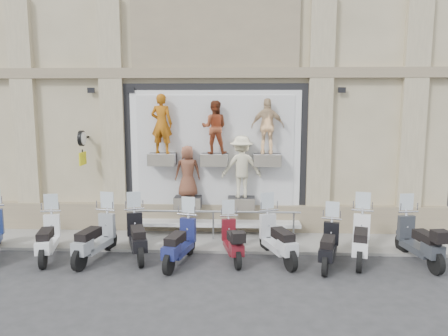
{
  "coord_description": "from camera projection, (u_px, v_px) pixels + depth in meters",
  "views": [
    {
      "loc": [
        0.87,
        -10.13,
        4.02
      ],
      "look_at": [
        0.31,
        1.9,
        2.18
      ],
      "focal_mm": 35.0,
      "sensor_mm": 36.0,
      "label": 1
    }
  ],
  "objects": [
    {
      "name": "scooter_d",
      "position": [
        137.0,
        227.0,
        11.27
      ],
      "size": [
        1.21,
        2.06,
        1.61
      ],
      "primitive_type": null,
      "rotation": [
        0.0,
        0.0,
        0.34
      ],
      "color": "black",
      "rests_on": "ground"
    },
    {
      "name": "shop_vitrine",
      "position": [
        218.0,
        157.0,
        13.0
      ],
      "size": [
        5.6,
        0.85,
        4.3
      ],
      "color": "black",
      "rests_on": "ground"
    },
    {
      "name": "scooter_c",
      "position": [
        95.0,
        229.0,
        11.05
      ],
      "size": [
        0.99,
        2.11,
        1.65
      ],
      "primitive_type": null,
      "rotation": [
        0.0,
        0.0,
        -0.21
      ],
      "color": "gray",
      "rests_on": "ground"
    },
    {
      "name": "scooter_f",
      "position": [
        233.0,
        233.0,
        11.08
      ],
      "size": [
        0.9,
        1.85,
        1.44
      ],
      "primitive_type": null,
      "rotation": [
        0.0,
        0.0,
        0.22
      ],
      "color": "#5C0F17",
      "rests_on": "ground"
    },
    {
      "name": "ground",
      "position": [
        208.0,
        268.0,
        10.65
      ],
      "size": [
        90.0,
        90.0,
        0.0
      ],
      "primitive_type": "plane",
      "color": "#2F2F31",
      "rests_on": "ground"
    },
    {
      "name": "building",
      "position": [
        222.0,
        49.0,
        16.66
      ],
      "size": [
        14.0,
        8.6,
        12.0
      ],
      "primitive_type": null,
      "color": "#C7B691",
      "rests_on": "ground"
    },
    {
      "name": "scooter_j",
      "position": [
        420.0,
        231.0,
        10.84
      ],
      "size": [
        0.94,
        2.1,
        1.64
      ],
      "primitive_type": null,
      "rotation": [
        0.0,
        0.0,
        0.18
      ],
      "color": "#2B2E34",
      "rests_on": "ground"
    },
    {
      "name": "clock_sign_bracket",
      "position": [
        82.0,
        143.0,
        12.85
      ],
      "size": [
        0.1,
        0.8,
        1.02
      ],
      "color": "black",
      "rests_on": "ground"
    },
    {
      "name": "scooter_b",
      "position": [
        47.0,
        229.0,
        11.16
      ],
      "size": [
        1.0,
        2.02,
        1.58
      ],
      "primitive_type": null,
      "rotation": [
        0.0,
        0.0,
        0.24
      ],
      "color": "white",
      "rests_on": "ground"
    },
    {
      "name": "sidewalk",
      "position": [
        214.0,
        239.0,
        12.72
      ],
      "size": [
        16.0,
        2.2,
        0.08
      ],
      "primitive_type": "cube",
      "color": "#999691",
      "rests_on": "ground"
    },
    {
      "name": "scooter_h",
      "position": [
        329.0,
        237.0,
        10.66
      ],
      "size": [
        1.05,
        1.92,
        1.5
      ],
      "primitive_type": null,
      "rotation": [
        0.0,
        0.0,
        -0.29
      ],
      "color": "black",
      "rests_on": "ground"
    },
    {
      "name": "scooter_e",
      "position": [
        180.0,
        233.0,
        10.79
      ],
      "size": [
        1.0,
        2.02,
        1.58
      ],
      "primitive_type": null,
      "rotation": [
        0.0,
        0.0,
        -0.23
      ],
      "color": "navy",
      "rests_on": "ground"
    },
    {
      "name": "scooter_g",
      "position": [
        278.0,
        229.0,
        11.01
      ],
      "size": [
        1.27,
        2.1,
        1.64
      ],
      "primitive_type": null,
      "rotation": [
        0.0,
        0.0,
        0.37
      ],
      "color": "#B8BBC0",
      "rests_on": "ground"
    },
    {
      "name": "scooter_i",
      "position": [
        361.0,
        230.0,
        10.96
      ],
      "size": [
        1.14,
        2.13,
        1.66
      ],
      "primitive_type": null,
      "rotation": [
        0.0,
        0.0,
        -0.28
      ],
      "color": "white",
      "rests_on": "ground"
    },
    {
      "name": "guard_rail",
      "position": [
        213.0,
        226.0,
        12.56
      ],
      "size": [
        5.06,
        0.1,
        0.93
      ],
      "primitive_type": null,
      "color": "#9EA0A5",
      "rests_on": "ground"
    }
  ]
}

